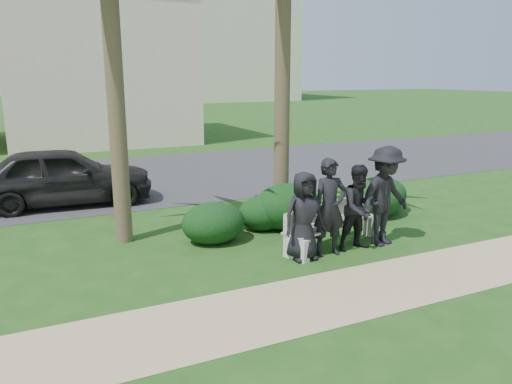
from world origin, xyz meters
TOP-DOWN VIEW (x-y plane):
  - ground at (0.00, 0.00)m, footprint 160.00×160.00m
  - footpath at (0.00, -1.80)m, footprint 30.00×1.60m
  - asphalt_street at (0.00, 8.00)m, footprint 160.00×8.00m
  - stucco_bldg_right at (-1.00, 18.00)m, footprint 8.40×8.40m
  - park_bench at (0.54, 0.05)m, footprint 2.32×1.11m
  - man_a at (-0.31, -0.31)m, footprint 0.76×0.51m
  - man_b at (0.21, -0.31)m, footprint 0.65×0.45m
  - man_c at (0.85, -0.31)m, footprint 0.78×0.62m
  - man_d at (1.42, -0.30)m, footprint 1.33×0.95m
  - hedge_b at (-1.39, 1.20)m, footprint 1.22×1.01m
  - hedge_c at (-0.15, 1.53)m, footprint 1.11×0.91m
  - hedge_d at (0.33, 1.40)m, footprint 1.48×1.22m
  - hedge_e at (2.50, 1.31)m, footprint 1.34×1.10m
  - hedge_f at (2.84, 1.56)m, footprint 1.31×1.08m
  - car_a at (-3.69, 5.38)m, footprint 4.31×1.98m

SIDE VIEW (x-z plane):
  - ground at x=0.00m, z-range 0.00..0.00m
  - footpath at x=0.00m, z-range -0.01..0.01m
  - asphalt_street at x=0.00m, z-range -0.01..0.01m
  - park_bench at x=0.54m, z-range -0.04..0.73m
  - hedge_c at x=-0.15m, z-range 0.00..0.72m
  - hedge_b at x=-1.39m, z-range 0.00..0.80m
  - hedge_f at x=2.84m, z-range 0.00..0.86m
  - hedge_e at x=2.50m, z-range 0.00..0.87m
  - hedge_d at x=0.33m, z-range 0.00..0.96m
  - car_a at x=-3.69m, z-range 0.00..1.43m
  - man_a at x=-0.31m, z-range 0.00..1.53m
  - man_c at x=0.85m, z-range 0.00..1.56m
  - man_b at x=0.21m, z-range 0.00..1.72m
  - man_d at x=1.42m, z-range 0.00..1.86m
  - stucco_bldg_right at x=-1.00m, z-range 0.01..7.31m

